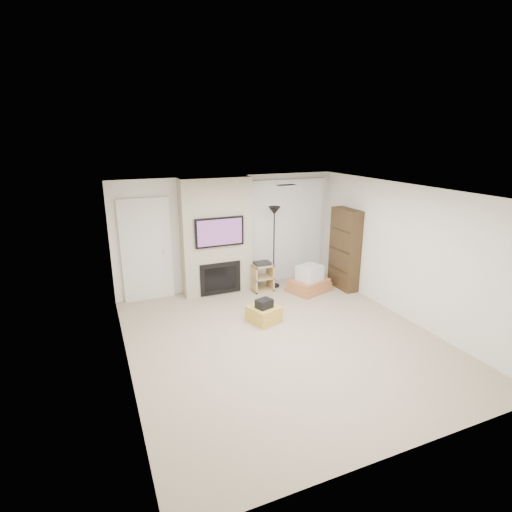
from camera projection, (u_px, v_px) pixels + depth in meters
name	position (u px, v px, depth m)	size (l,w,h in m)	color
floor	(283.00, 340.00, 6.76)	(5.00, 5.50, 0.00)	tan
ceiling	(287.00, 192.00, 6.03)	(5.00, 5.50, 0.00)	white
wall_back	(229.00, 233.00, 8.82)	(5.00, 2.50, 0.00)	silver
wall_front	(410.00, 352.00, 3.97)	(5.00, 2.50, 0.00)	silver
wall_left	(122.00, 293.00, 5.47)	(5.50, 2.50, 0.00)	silver
wall_right	(407.00, 253.00, 7.33)	(5.50, 2.50, 0.00)	silver
hvac_vent	(286.00, 185.00, 6.89)	(0.35, 0.18, 0.01)	silver
ottoman	(264.00, 314.00, 7.39)	(0.50, 0.50, 0.30)	gold
black_bag	(264.00, 304.00, 7.27)	(0.28, 0.22, 0.16)	black
fireplace_wall	(217.00, 237.00, 8.51)	(1.50, 0.47, 2.50)	#AFA68C
entry_door	(147.00, 251.00, 8.18)	(1.02, 0.11, 2.14)	silver
vertical_blinds	(286.00, 227.00, 9.29)	(1.98, 0.10, 2.37)	silver
floor_lamp	(274.00, 224.00, 8.75)	(0.27, 0.27, 1.84)	black
av_stand	(262.00, 275.00, 8.84)	(0.45, 0.38, 0.66)	tan
box_stack	(309.00, 281.00, 8.83)	(1.04, 0.90, 0.59)	#B67043
bookshelf	(345.00, 249.00, 8.84)	(0.30, 0.80, 1.80)	#302212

